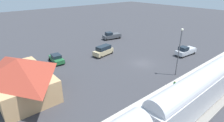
# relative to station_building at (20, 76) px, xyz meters

# --- Properties ---
(ground_plane) EXTENTS (200.00, 200.00, 0.00)m
(ground_plane) POSITION_rel_station_building_xyz_m (-4.00, -22.00, -2.92)
(ground_plane) COLOR #38383D
(railway_track) EXTENTS (4.80, 70.00, 0.30)m
(railway_track) POSITION_rel_station_building_xyz_m (-18.00, -22.00, -2.83)
(railway_track) COLOR gray
(railway_track) RESTS_ON ground
(platform) EXTENTS (3.20, 46.00, 0.30)m
(platform) POSITION_rel_station_building_xyz_m (-14.00, -22.00, -2.77)
(platform) COLOR #B7B2A8
(platform) RESTS_ON ground
(station_building) EXTENTS (12.22, 7.92, 5.60)m
(station_building) POSITION_rel_station_building_xyz_m (0.00, 0.00, 0.00)
(station_building) COLOR tan
(station_building) RESTS_ON ground
(pedestrian_on_platform) EXTENTS (0.36, 0.36, 1.71)m
(pedestrian_on_platform) POSITION_rel_station_building_xyz_m (-14.18, -17.12, -1.64)
(pedestrian_on_platform) COLOR brown
(pedestrian_on_platform) RESTS_ON platform
(sedan_green) EXTENTS (4.64, 2.57, 1.74)m
(sedan_green) POSITION_rel_station_building_xyz_m (7.84, -8.79, -2.04)
(sedan_green) COLOR #236638
(sedan_green) RESTS_ON ground
(suv_tan) EXTENTS (2.73, 5.15, 2.22)m
(suv_tan) POSITION_rel_station_building_xyz_m (4.87, -18.69, -1.77)
(suv_tan) COLOR #C6B284
(suv_tan) RESTS_ON ground
(pickup_silver) EXTENTS (2.44, 5.55, 2.14)m
(pickup_silver) POSITION_rel_station_building_xyz_m (-7.15, -32.99, -1.89)
(pickup_silver) COLOR silver
(pickup_silver) RESTS_ON ground
(pickup_charcoal) EXTENTS (2.97, 5.68, 2.14)m
(pickup_charcoal) POSITION_rel_station_building_xyz_m (13.71, -28.63, -1.89)
(pickup_charcoal) COLOR #47494F
(pickup_charcoal) RESTS_ON ground
(light_pole_near_platform) EXTENTS (0.44, 0.44, 8.44)m
(light_pole_near_platform) POSITION_rel_station_building_xyz_m (-11.20, -22.48, 2.33)
(light_pole_near_platform) COLOR #515156
(light_pole_near_platform) RESTS_ON ground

